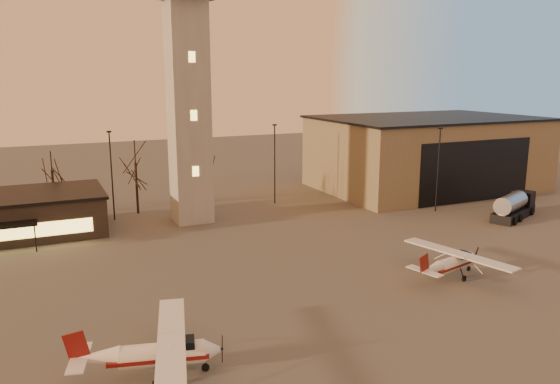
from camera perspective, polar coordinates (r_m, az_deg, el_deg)
name	(u,v)px	position (r m, az deg, el deg)	size (l,w,h in m)	color
ground	(318,331)	(36.40, 4.02, -14.32)	(220.00, 220.00, 0.00)	#464441
control_tower	(187,73)	(60.62, -9.66, 12.11)	(6.80, 6.80, 32.60)	gray
hangar	(426,153)	(81.89, 15.03, 4.00)	(30.60, 20.60, 10.30)	#7C6C51
light_poles	(193,172)	(62.66, -9.10, 2.09)	(58.50, 12.25, 10.14)	black
tree_row	(54,165)	(68.52, -22.51, 2.62)	(37.20, 9.20, 8.80)	black
cessna_front	(455,265)	(47.25, 17.84, -7.28)	(8.09, 10.11, 2.79)	silver
cessna_rear	(165,358)	(31.83, -11.92, -16.58)	(8.87, 11.08, 3.06)	silver
fuel_truck	(514,208)	(68.24, 23.23, -1.55)	(8.36, 5.39, 3.01)	black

